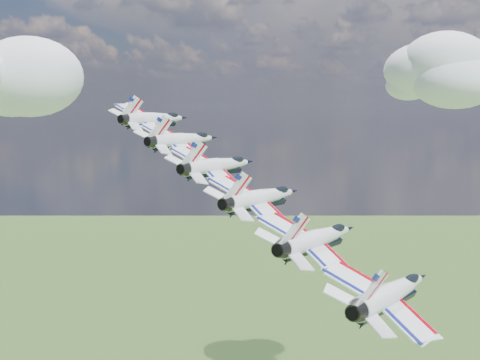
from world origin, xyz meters
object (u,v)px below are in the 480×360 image
at_px(jet_0, 156,118).
at_px(jet_4, 319,238).
at_px(jet_2, 220,165).
at_px(jet_3, 263,197).
at_px(jet_5, 393,292).
at_px(jet_1, 185,139).

bearing_deg(jet_0, jet_4, -24.83).
bearing_deg(jet_2, jet_4, -24.83).
relative_size(jet_3, jet_5, 1.00).
height_order(jet_1, jet_2, jet_1).
distance_m(jet_3, jet_5, 22.57).
xyz_separation_m(jet_2, jet_4, (17.08, -13.67, -5.55)).
xyz_separation_m(jet_1, jet_4, (25.62, -20.51, -8.32)).
distance_m(jet_3, jet_4, 11.28).
height_order(jet_0, jet_3, jet_0).
xyz_separation_m(jet_0, jet_3, (25.62, -20.51, -8.32)).
bearing_deg(jet_0, jet_1, -24.83).
xyz_separation_m(jet_0, jet_1, (8.54, -6.84, -2.77)).
xyz_separation_m(jet_0, jet_4, (34.16, -27.34, -11.09)).
xyz_separation_m(jet_3, jet_5, (17.08, -13.67, -5.55)).
bearing_deg(jet_1, jet_2, -24.83).
distance_m(jet_1, jet_5, 45.14).
distance_m(jet_4, jet_5, 11.28).
bearing_deg(jet_4, jet_0, 155.17).
distance_m(jet_0, jet_3, 33.85).
relative_size(jet_2, jet_5, 1.00).
distance_m(jet_1, jet_4, 33.85).
height_order(jet_3, jet_5, jet_3).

